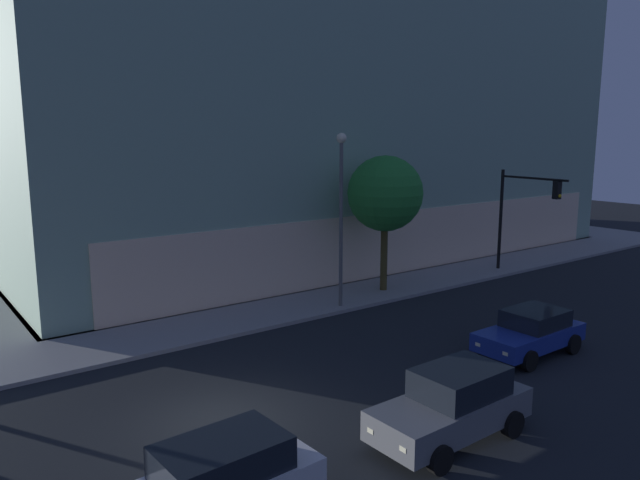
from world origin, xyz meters
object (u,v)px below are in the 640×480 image
sidewalk_tree (385,194)px  car_grey (453,405)px  car_blue (531,332)px  traffic_light_far_corner (522,205)px  street_lamp_sidewalk (341,198)px  modern_building (290,97)px

sidewalk_tree → car_grey: 14.71m
car_grey → car_blue: car_grey is taller
sidewalk_tree → car_grey: (-8.27, -11.53, -3.88)m
traffic_light_far_corner → street_lamp_sidewalk: 11.71m
sidewalk_tree → car_blue: 10.09m
sidewalk_tree → car_grey: bearing=-125.6°
modern_building → street_lamp_sidewalk: modern_building is taller
modern_building → car_blue: bearing=-102.9°
street_lamp_sidewalk → modern_building: bearing=63.7°
car_blue → street_lamp_sidewalk: bearing=103.0°
modern_building → street_lamp_sidewalk: 16.84m
traffic_light_far_corner → car_blue: traffic_light_far_corner is taller
sidewalk_tree → car_blue: sidewalk_tree is taller
street_lamp_sidewalk → car_blue: street_lamp_sidewalk is taller
sidewalk_tree → traffic_light_far_corner: bearing=-12.0°
sidewalk_tree → street_lamp_sidewalk: bearing=-165.0°
car_grey → car_blue: size_ratio=1.05×
sidewalk_tree → car_blue: (-1.48, -9.15, -3.99)m
traffic_light_far_corner → car_blue: 12.61m
street_lamp_sidewalk → sidewalk_tree: street_lamp_sidewalk is taller
modern_building → traffic_light_far_corner: (4.54, -15.23, -6.16)m
modern_building → car_blue: modern_building is taller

